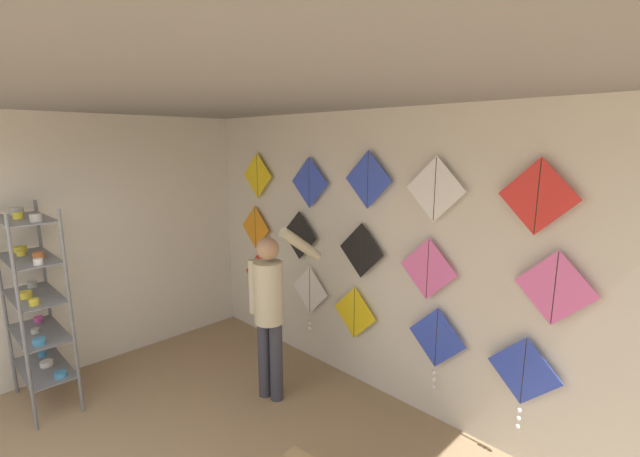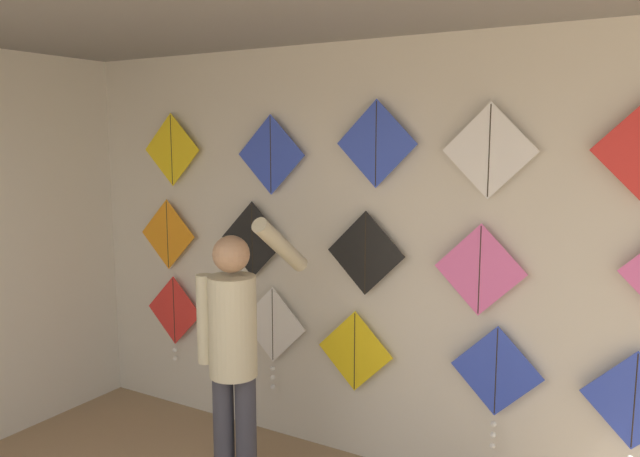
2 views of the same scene
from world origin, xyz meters
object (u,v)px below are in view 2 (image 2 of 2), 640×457
kite_0 (174,313)px  kite_3 (496,378)px  kite_1 (273,330)px  kite_8 (480,270)px  kite_12 (376,144)px  kite_11 (271,155)px  kite_13 (489,151)px  kite_6 (252,240)px  kite_4 (634,408)px  kite_7 (365,253)px  kite_10 (172,150)px  shopkeeper (234,345)px  kite_2 (355,351)px  kite_5 (168,234)px

kite_0 → kite_3: bearing=-0.0°
kite_1 → kite_8: kite_8 is taller
kite_0 → kite_12: kite_12 is taller
kite_11 → kite_13: bearing=0.0°
kite_6 → kite_11: bearing=0.0°
kite_8 → kite_4: bearing=-0.1°
kite_1 → kite_12: kite_12 is taller
kite_1 → kite_7: 0.97m
kite_3 → kite_10: bearing=180.0°
kite_1 → kite_13: size_ratio=1.38×
kite_6 → kite_0: bearing=-180.0°
kite_0 → kite_10: 1.30m
shopkeeper → kite_2: size_ratio=3.14×
kite_5 → kite_12: 1.94m
kite_4 → kite_5: (-3.34, 0.00, 0.67)m
kite_7 → shopkeeper: bearing=-120.4°
kite_0 → kite_2: bearing=0.0°
kite_4 → kite_1: bearing=180.0°
kite_3 → kite_1: bearing=180.0°
kite_0 → kite_7: bearing=0.0°
kite_1 → kite_3: bearing=0.0°
kite_4 → kite_5: 3.41m
kite_6 → kite_8: size_ratio=1.00×
kite_0 → kite_4: (3.30, -0.00, -0.04)m
kite_2 → kite_0: bearing=-180.0°
kite_1 → kite_5: (-1.00, 0.00, 0.62)m
kite_2 → kite_6: bearing=180.0°
kite_5 → kite_4: bearing=-0.0°
kite_6 → kite_7: bearing=0.0°
kite_7 → kite_8: kite_7 is taller
kite_3 → kite_12: kite_12 is taller
kite_8 → kite_5: bearing=180.0°
kite_7 → kite_12: 0.71m
shopkeeper → kite_3: 1.56m
kite_2 → kite_1: bearing=-179.9°
kite_10 → kite_1: bearing=-0.1°
kite_1 → kite_0: bearing=180.0°
kite_2 → kite_13: size_ratio=1.00×
kite_7 → kite_12: bearing=0.0°
kite_5 → kite_10: size_ratio=1.00×
kite_4 → kite_12: kite_12 is taller
shopkeeper → kite_4: bearing=3.6°
kite_1 → kite_4: size_ratio=1.00×
kite_6 → kite_7: (0.91, 0.00, -0.01)m
kite_1 → kite_6: kite_6 is taller
kite_4 → kite_8: bearing=179.9°
kite_1 → kite_2: 0.67m
kite_1 → kite_11: bearing=110.9°
kite_1 → kite_12: bearing=0.1°
kite_4 → kite_6: kite_6 is taller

